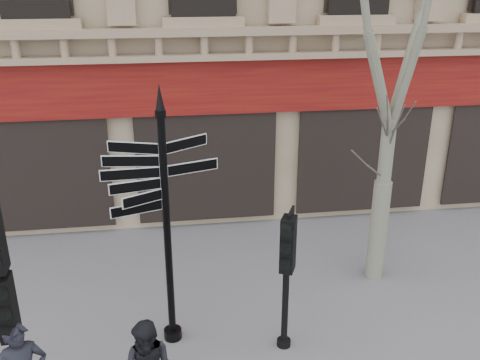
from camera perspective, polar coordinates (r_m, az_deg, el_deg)
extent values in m
plane|color=slate|center=(9.68, -0.84, -17.82)|extent=(80.00, 80.00, 0.00)
cube|color=#60090F|center=(12.58, -3.79, 9.95)|extent=(28.00, 0.25, 1.30)
cube|color=#997C63|center=(12.19, -3.82, 14.20)|extent=(28.00, 0.35, 0.74)
cylinder|color=black|center=(8.94, -7.75, -6.03)|extent=(0.12, 0.12, 4.06)
cylinder|color=black|center=(9.99, -7.17, -15.92)|extent=(0.32, 0.32, 0.18)
cone|color=black|center=(8.12, -8.58, 8.77)|extent=(0.14, 0.14, 0.41)
cylinder|color=black|center=(7.98, -23.26, -13.84)|extent=(0.12, 0.12, 3.51)
cube|color=black|center=(7.83, -23.56, -12.18)|extent=(0.43, 0.31, 0.95)
cylinder|color=black|center=(9.10, 4.92, -11.00)|extent=(0.12, 0.12, 2.51)
cylinder|color=black|center=(9.79, 4.69, -16.83)|extent=(0.26, 0.26, 0.14)
cube|color=black|center=(8.71, 5.08, -6.70)|extent=(0.51, 0.45, 0.95)
cylinder|color=gray|center=(11.45, 14.52, -5.26)|extent=(0.36, 0.36, 2.19)
cylinder|color=gray|center=(10.81, 15.36, 2.77)|extent=(0.28, 0.28, 1.40)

